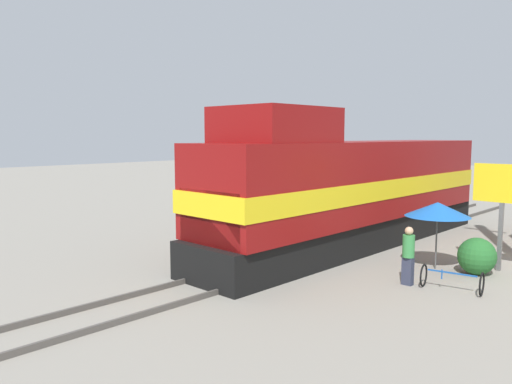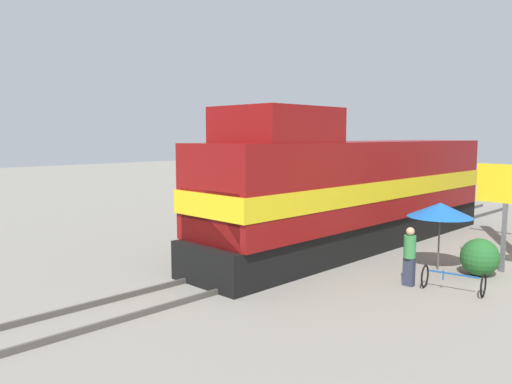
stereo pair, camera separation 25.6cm
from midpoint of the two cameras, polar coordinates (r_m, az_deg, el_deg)
The scene contains 9 objects.
ground_plane at distance 17.38m, azimuth 4.70°, elevation -7.78°, with size 120.00×120.00×0.00m, color gray.
rail_near at distance 17.81m, azimuth 2.90°, elevation -7.17°, with size 0.08×35.85×0.15m, color #4C4742.
rail_far at distance 16.94m, azimuth 6.60°, elevation -7.93°, with size 0.08×35.85×0.15m, color #4C4742.
locomotive at distance 19.32m, azimuth 10.24°, elevation 0.19°, with size 3.05×15.72×5.16m.
vendor_umbrella at distance 16.85m, azimuth 19.63°, elevation -1.89°, with size 2.03×2.03×2.16m.
billboard_sign at distance 17.34m, azimuth 25.99°, elevation 0.03°, with size 1.78×0.12×3.39m.
shrub_cluster at distance 16.87m, azimuth 23.53°, elevation -6.74°, with size 1.15×1.15×1.15m, color #236028.
person_bystander at distance 14.97m, azimuth 16.54°, elevation -6.76°, with size 0.34×0.34×1.69m.
bicycle at distance 14.90m, azimuth 21.00°, elevation -9.29°, with size 1.67×0.91×0.65m.
Camera 1 is at (10.53, -13.18, 4.27)m, focal length 35.00 mm.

